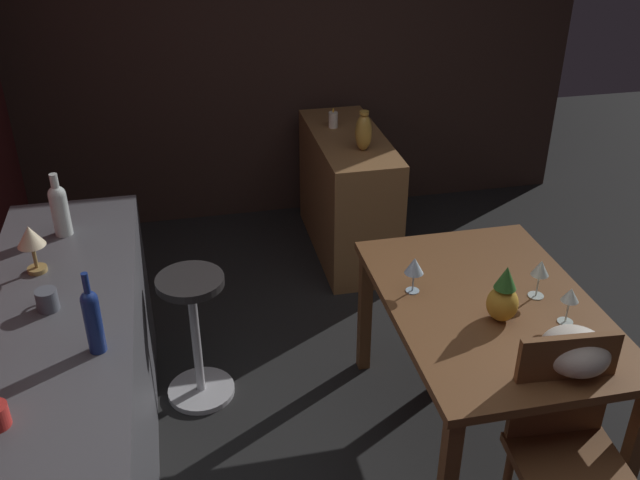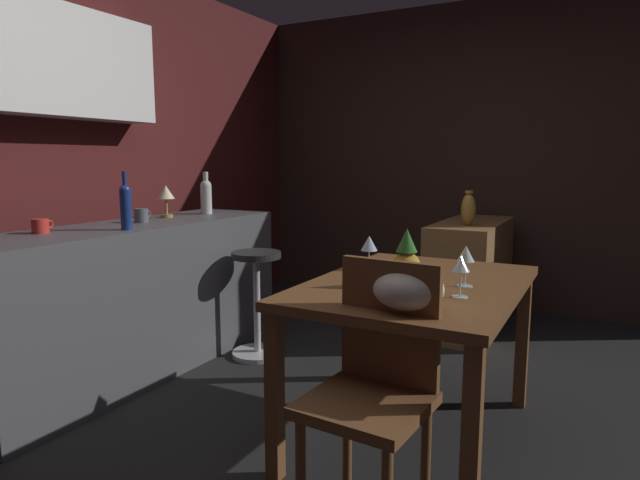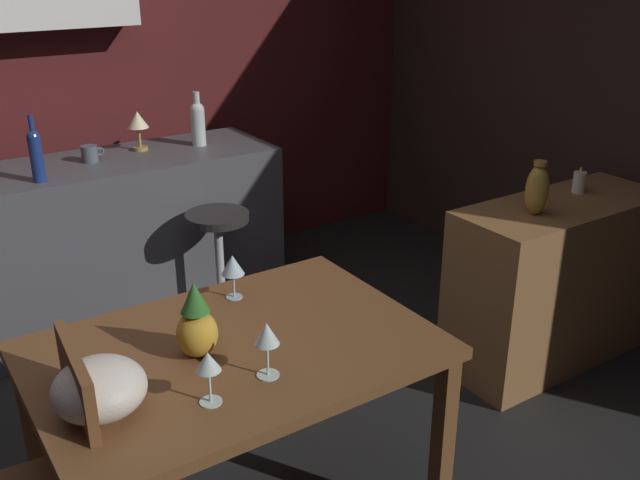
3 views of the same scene
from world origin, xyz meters
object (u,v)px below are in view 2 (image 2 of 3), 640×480
object	(u,v)px
wine_glass_right	(461,266)
cup_slate	(142,215)
wine_glass_center	(369,244)
wine_bottle_cobalt	(126,205)
sideboard_cabinet	(470,275)
cup_red	(41,226)
bar_stool	(257,301)
fruit_bowl	(408,289)
pillar_candle_tall	(469,212)
vase_brass	(468,209)
wine_glass_left	(466,255)
chair_near_window	(375,383)
pineapple_centerpiece	(406,262)
counter_lamp	(166,195)
dining_table	(416,301)
wine_bottle_clear	(206,195)

from	to	relation	value
wine_glass_right	cup_slate	size ratio (longest dim) A/B	1.39
wine_glass_center	wine_bottle_cobalt	size ratio (longest dim) A/B	0.53
sideboard_cabinet	cup_red	world-z (taller)	cup_red
bar_stool	fruit_bowl	world-z (taller)	fruit_bowl
sideboard_cabinet	bar_stool	bearing A→B (deg)	139.68
wine_bottle_cobalt	pillar_candle_tall	distance (m)	2.57
fruit_bowl	vase_brass	xyz separation A→B (m)	(2.03, 0.26, 0.12)
wine_glass_center	cup_red	distance (m)	1.71
wine_glass_left	wine_glass_center	xyz separation A→B (m)	(0.15, 0.51, -0.01)
chair_near_window	vase_brass	size ratio (longest dim) A/B	3.76
cup_slate	pillar_candle_tall	size ratio (longest dim) A/B	0.91
wine_bottle_cobalt	cup_slate	world-z (taller)	wine_bottle_cobalt
pineapple_centerpiece	counter_lamp	bearing A→B (deg)	74.47
bar_stool	counter_lamp	size ratio (longest dim) A/B	3.27
bar_stool	vase_brass	bearing A→B (deg)	-47.10
dining_table	wine_bottle_cobalt	bearing A→B (deg)	96.97
sideboard_cabinet	fruit_bowl	world-z (taller)	fruit_bowl
cup_red	wine_glass_left	bearing A→B (deg)	-76.05
wine_bottle_cobalt	counter_lamp	distance (m)	0.65
sideboard_cabinet	wine_bottle_clear	distance (m)	2.06
wine_glass_right	wine_glass_center	distance (m)	0.64
dining_table	pineapple_centerpiece	xyz separation A→B (m)	(-0.12, 0.01, 0.20)
chair_near_window	wine_glass_center	distance (m)	0.92
wine_glass_center	wine_bottle_cobalt	distance (m)	1.34
bar_stool	cup_red	distance (m)	1.35
dining_table	pillar_candle_tall	world-z (taller)	pillar_candle_tall
wine_glass_right	pillar_candle_tall	size ratio (longest dim) A/B	1.27
pineapple_centerpiece	vase_brass	size ratio (longest dim) A/B	1.02
cup_slate	counter_lamp	bearing A→B (deg)	14.62
pillar_candle_tall	counter_lamp	bearing A→B (deg)	134.30
dining_table	counter_lamp	xyz separation A→B (m)	(0.40, 1.86, 0.40)
wine_bottle_clear	pillar_candle_tall	bearing A→B (deg)	-50.48
wine_glass_center	pineapple_centerpiece	distance (m)	0.40
vase_brass	counter_lamp	bearing A→B (deg)	124.34
dining_table	wine_glass_left	bearing A→B (deg)	-87.83
pineapple_centerpiece	pillar_candle_tall	bearing A→B (deg)	5.94
chair_near_window	vase_brass	distance (m)	2.24
wine_glass_left	wine_bottle_clear	xyz separation A→B (m)	(0.70, 1.99, 0.16)
cup_red	pillar_candle_tall	bearing A→B (deg)	-33.26
wine_glass_center	vase_brass	xyz separation A→B (m)	(1.41, -0.16, 0.07)
sideboard_cabinet	wine_bottle_cobalt	bearing A→B (deg)	144.81
chair_near_window	pineapple_centerpiece	bearing A→B (deg)	7.63
fruit_bowl	pillar_candle_tall	size ratio (longest dim) A/B	1.99
cup_red	pillar_candle_tall	size ratio (longest dim) A/B	0.92
wine_bottle_cobalt	vase_brass	distance (m)	2.28
bar_stool	vase_brass	distance (m)	1.61
chair_near_window	wine_bottle_cobalt	xyz separation A→B (m)	(0.42, 1.64, 0.53)
wine_glass_right	vase_brass	size ratio (longest dim) A/B	0.66
wine_glass_left	pineapple_centerpiece	world-z (taller)	pineapple_centerpiece
dining_table	pineapple_centerpiece	distance (m)	0.23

